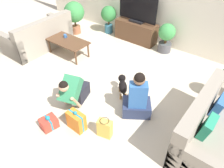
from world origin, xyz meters
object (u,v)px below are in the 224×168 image
coffee_table (68,42)px  dog (123,85)px  tv_console (136,31)px  gift_box_a (76,121)px  sofa_left (39,37)px  gift_bag_a (105,128)px  person_kneeling (74,91)px  potted_plant_corner_left (74,14)px  person_sitting (137,99)px  tv (137,10)px  potted_plant_back_left (109,16)px  sofa_right (214,130)px  potted_plant_back_right (166,36)px  mug (65,36)px  gift_box_b (49,123)px

coffee_table → dog: size_ratio=2.31×
tv_console → gift_box_a: size_ratio=2.94×
sofa_left → dog: sofa_left is taller
dog → gift_bag_a: gift_bag_a is taller
person_kneeling → gift_box_a: 0.65m
potted_plant_corner_left → gift_box_a: potted_plant_corner_left is taller
gift_bag_a → person_sitting: bearing=79.5°
tv → dog: 2.50m
potted_plant_back_left → gift_box_a: potted_plant_back_left is taller
sofa_right → coffee_table: size_ratio=1.61×
potted_plant_corner_left → potted_plant_back_right: 2.77m
sofa_left → tv: 2.76m
potted_plant_back_right → tv: bearing=177.0°
dog → person_sitting: bearing=110.1°
sofa_right → potted_plant_corner_left: potted_plant_corner_left is taller
coffee_table → gift_bag_a: 2.84m
potted_plant_back_left → tv: bearing=3.0°
person_kneeling → mug: (-1.62, 1.32, 0.13)m
mug → sofa_right: bearing=-9.0°
person_kneeling → tv: bearing=81.9°
person_kneeling → person_sitting: size_ratio=0.87×
mug → gift_box_b: bearing=-50.3°
tv → potted_plant_back_right: bearing=-3.0°
potted_plant_corner_left → gift_box_b: bearing=-52.5°
sofa_right → potted_plant_back_right: (-1.97, 2.25, 0.14)m
sofa_left → gift_box_b: sofa_left is taller
sofa_right → gift_bag_a: size_ratio=4.82×
potted_plant_back_right → dog: potted_plant_back_right is taller
sofa_left → person_sitting: 3.52m
tv_console → person_kneeling: size_ratio=1.46×
tv_console → gift_box_b: size_ratio=3.78×
potted_plant_corner_left → person_kneeling: bearing=-45.6°
coffee_table → tv: size_ratio=0.95×
dog → mug: (-2.18, 0.50, 0.24)m
gift_box_b → potted_plant_back_left: bearing=112.6°
coffee_table → tv_console: bearing=61.2°
potted_plant_corner_left → gift_box_b: potted_plant_corner_left is taller
sofa_left → gift_box_a: size_ratio=4.31×
sofa_right → dog: sofa_right is taller
potted_plant_back_left → gift_bag_a: 4.01m
potted_plant_back_right → dog: 2.13m
sofa_right → tv: 3.77m
potted_plant_back_left → dog: (2.01, -2.11, -0.30)m
coffee_table → mug: 0.20m
gift_bag_a → potted_plant_corner_left: bearing=141.6°
sofa_right → sofa_left: bearing=85.6°
tv_console → gift_bag_a: (1.45, -3.23, -0.11)m
gift_bag_a → tv: bearing=114.2°
potted_plant_back_right → mug: (-2.07, -1.61, 0.02)m
person_kneeling → dog: bearing=37.9°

